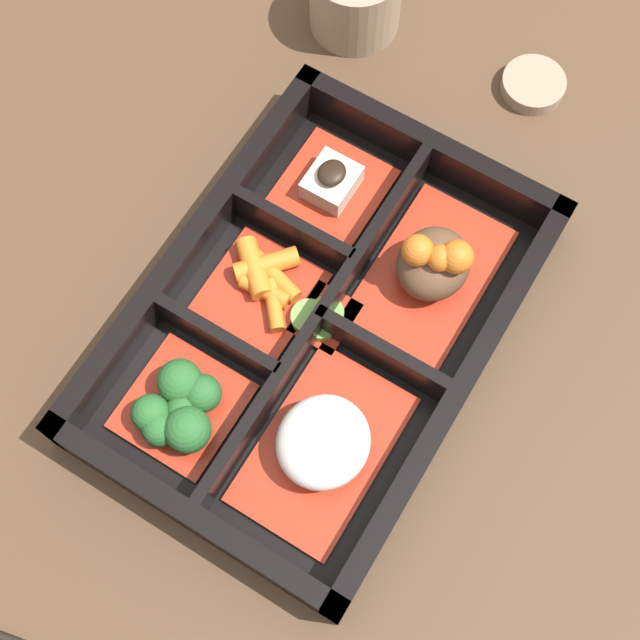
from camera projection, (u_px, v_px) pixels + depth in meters
name	position (u px, v px, depth m)	size (l,w,h in m)	color
ground_plane	(320.00, 333.00, 0.63)	(3.00, 3.00, 0.00)	#4C3523
bento_base	(320.00, 330.00, 0.62)	(0.32, 0.22, 0.01)	black
bento_rim	(317.00, 320.00, 0.61)	(0.32, 0.22, 0.04)	black
bowl_stew	(433.00, 266.00, 0.61)	(0.13, 0.08, 0.06)	#B22D19
bowl_rice	(323.00, 444.00, 0.57)	(0.13, 0.08, 0.04)	#B22D19
bowl_tofu	(331.00, 186.00, 0.65)	(0.08, 0.07, 0.03)	#B22D19
bowl_carrots	(263.00, 283.00, 0.62)	(0.08, 0.07, 0.02)	#B22D19
bowl_greens	(179.00, 408.00, 0.58)	(0.08, 0.07, 0.04)	#B22D19
bowl_pickles	(320.00, 316.00, 0.62)	(0.04, 0.04, 0.01)	#B22D19
sauce_dish	(533.00, 85.00, 0.70)	(0.05, 0.05, 0.01)	gray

